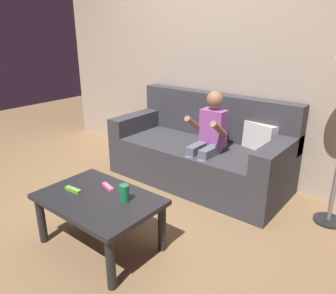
% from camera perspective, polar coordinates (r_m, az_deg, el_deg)
% --- Properties ---
extents(ground_plane, '(9.15, 9.15, 0.00)m').
position_cam_1_polar(ground_plane, '(2.90, -9.23, -12.16)').
color(ground_plane, olive).
extents(wall_back, '(4.57, 0.05, 2.50)m').
position_cam_1_polar(wall_back, '(3.61, 7.85, 15.45)').
color(wall_back, '#B2A38E').
rests_on(wall_back, ground).
extents(couch, '(1.82, 0.80, 0.89)m').
position_cam_1_polar(couch, '(3.42, 5.83, -0.97)').
color(couch, '#38383D').
rests_on(couch, ground).
extents(person_seated_on_couch, '(0.33, 0.41, 0.98)m').
position_cam_1_polar(person_seated_on_couch, '(3.10, 6.97, 1.66)').
color(person_seated_on_couch, slate).
rests_on(person_seated_on_couch, ground).
extents(coffee_table, '(0.86, 0.59, 0.40)m').
position_cam_1_polar(coffee_table, '(2.43, -11.91, -9.84)').
color(coffee_table, '#232326').
rests_on(coffee_table, ground).
extents(game_remote_pink_near_edge, '(0.14, 0.08, 0.03)m').
position_cam_1_polar(game_remote_pink_near_edge, '(2.50, -10.39, -6.86)').
color(game_remote_pink_near_edge, pink).
rests_on(game_remote_pink_near_edge, coffee_table).
extents(game_remote_lime_center, '(0.14, 0.05, 0.03)m').
position_cam_1_polar(game_remote_lime_center, '(2.52, -16.18, -7.15)').
color(game_remote_lime_center, '#72C638').
rests_on(game_remote_lime_center, coffee_table).
extents(soda_can, '(0.07, 0.07, 0.12)m').
position_cam_1_polar(soda_can, '(2.29, -7.57, -7.95)').
color(soda_can, '#1E7F47').
rests_on(soda_can, coffee_table).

